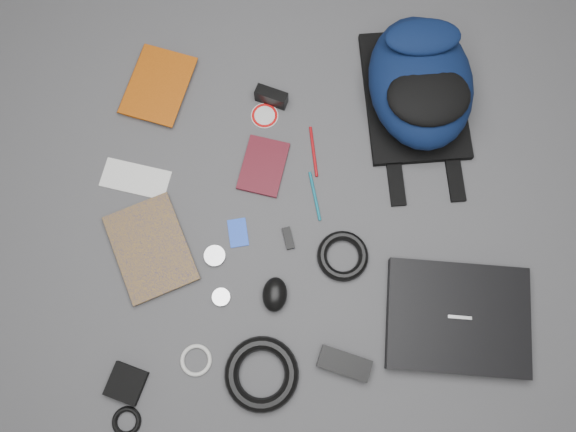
{
  "coord_description": "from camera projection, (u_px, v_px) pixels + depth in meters",
  "views": [
    {
      "loc": [
        -0.03,
        -0.37,
        1.5
      ],
      "look_at": [
        0.0,
        0.0,
        0.02
      ],
      "focal_mm": 35.0,
      "sensor_mm": 36.0,
      "label": 1
    }
  ],
  "objects": [
    {
      "name": "power_cord_coil",
      "position": [
        262.0,
        374.0,
        1.42
      ],
      "size": [
        0.23,
        0.23,
        0.04
      ],
      "primitive_type": "torus",
      "rotation": [
        0.0,
        0.0,
        0.23
      ],
      "color": "black",
      "rests_on": "ground"
    },
    {
      "name": "pouch",
      "position": [
        126.0,
        383.0,
        1.42
      ],
      "size": [
        0.12,
        0.12,
        0.02
      ],
      "primitive_type": "cube",
      "rotation": [
        0.0,
        0.0,
        -0.42
      ],
      "color": "black",
      "rests_on": "ground"
    },
    {
      "name": "cable_coil",
      "position": [
        343.0,
        256.0,
        1.5
      ],
      "size": [
        0.18,
        0.18,
        0.03
      ],
      "primitive_type": "torus",
      "rotation": [
        0.0,
        0.0,
        0.38
      ],
      "color": "black",
      "rests_on": "ground"
    },
    {
      "name": "id_badge",
      "position": [
        238.0,
        233.0,
        1.53
      ],
      "size": [
        0.06,
        0.08,
        0.0
      ],
      "primitive_type": "cube",
      "rotation": [
        0.0,
        0.0,
        0.08
      ],
      "color": "blue",
      "rests_on": "ground"
    },
    {
      "name": "usb_black",
      "position": [
        288.0,
        238.0,
        1.52
      ],
      "size": [
        0.03,
        0.06,
        0.01
      ],
      "primitive_type": "cube",
      "rotation": [
        0.0,
        0.0,
        0.16
      ],
      "color": "black",
      "rests_on": "ground"
    },
    {
      "name": "headphone_right",
      "position": [
        221.0,
        297.0,
        1.48
      ],
      "size": [
        0.06,
        0.06,
        0.01
      ],
      "primitive_type": "cylinder",
      "rotation": [
        0.0,
        0.0,
        0.34
      ],
      "color": "silver",
      "rests_on": "ground"
    },
    {
      "name": "laptop",
      "position": [
        458.0,
        318.0,
        1.46
      ],
      "size": [
        0.41,
        0.34,
        0.04
      ],
      "primitive_type": "cube",
      "rotation": [
        0.0,
        0.0,
        -0.15
      ],
      "color": "black",
      "rests_on": "ground"
    },
    {
      "name": "sticker_disc",
      "position": [
        265.0,
        116.0,
        1.61
      ],
      "size": [
        0.09,
        0.09,
        0.0
      ],
      "primitive_type": "cylinder",
      "rotation": [
        0.0,
        0.0,
        0.19
      ],
      "color": "silver",
      "rests_on": "ground"
    },
    {
      "name": "textbook_red",
      "position": [
        131.0,
        78.0,
        1.63
      ],
      "size": [
        0.24,
        0.27,
        0.02
      ],
      "primitive_type": "imported",
      "rotation": [
        0.0,
        0.0,
        -0.36
      ],
      "color": "#983D08",
      "rests_on": "ground"
    },
    {
      "name": "mouse",
      "position": [
        275.0,
        294.0,
        1.47
      ],
      "size": [
        0.08,
        0.1,
        0.05
      ],
      "primitive_type": "ellipsoid",
      "rotation": [
        0.0,
        0.0,
        -0.15
      ],
      "color": "black",
      "rests_on": "ground"
    },
    {
      "name": "backpack",
      "position": [
        420.0,
        82.0,
        1.54
      ],
      "size": [
        0.31,
        0.44,
        0.18
      ],
      "primitive_type": null,
      "rotation": [
        0.0,
        0.0,
        -0.0
      ],
      "color": "black",
      "rests_on": "ground"
    },
    {
      "name": "pen_red",
      "position": [
        314.0,
        152.0,
        1.58
      ],
      "size": [
        0.01,
        0.15,
        0.01
      ],
      "primitive_type": "cylinder",
      "rotation": [
        1.57,
        0.0,
        0.03
      ],
      "color": "#A10C11",
      "rests_on": "ground"
    },
    {
      "name": "power_brick",
      "position": [
        344.0,
        363.0,
        1.43
      ],
      "size": [
        0.14,
        0.1,
        0.03
      ],
      "primitive_type": "cube",
      "rotation": [
        0.0,
        0.0,
        -0.4
      ],
      "color": "black",
      "rests_on": "ground"
    },
    {
      "name": "compact_camera",
      "position": [
        271.0,
        97.0,
        1.6
      ],
      "size": [
        0.1,
        0.07,
        0.05
      ],
      "primitive_type": "cube",
      "rotation": [
        0.0,
        0.0,
        -0.43
      ],
      "color": "black",
      "rests_on": "ground"
    },
    {
      "name": "headphone_left",
      "position": [
        215.0,
        256.0,
        1.51
      ],
      "size": [
        0.08,
        0.08,
        0.01
      ],
      "primitive_type": "cylinder",
      "rotation": [
        0.0,
        0.0,
        0.4
      ],
      "color": "#AEAEB0",
      "rests_on": "ground"
    },
    {
      "name": "dvd_case",
      "position": [
        263.0,
        166.0,
        1.57
      ],
      "size": [
        0.16,
        0.19,
        0.01
      ],
      "primitive_type": "cube",
      "rotation": [
        0.0,
        0.0,
        -0.31
      ],
      "color": "#410C14",
      "rests_on": "ground"
    },
    {
      "name": "earbud_coil",
      "position": [
        127.0,
        421.0,
        1.41
      ],
      "size": [
        0.09,
        0.09,
        0.01
      ],
      "primitive_type": "torus",
      "rotation": [
        0.0,
        0.0,
        -0.31
      ],
      "color": "black",
      "rests_on": "ground"
    },
    {
      "name": "ground",
      "position": [
        288.0,
        218.0,
        1.54
      ],
      "size": [
        4.0,
        4.0,
        0.0
      ],
      "primitive_type": "plane",
      "color": "#4F4F51",
      "rests_on": "ground"
    },
    {
      "name": "envelope",
      "position": [
        135.0,
        179.0,
        1.57
      ],
      "size": [
        0.2,
        0.14,
        0.0
      ],
      "primitive_type": "cube",
      "rotation": [
        0.0,
        0.0,
        -0.31
      ],
      "color": "white",
      "rests_on": "ground"
    },
    {
      "name": "white_cable_coil",
      "position": [
        196.0,
        360.0,
        1.44
      ],
      "size": [
        0.1,
        0.1,
        0.01
      ],
      "primitive_type": "torus",
      "rotation": [
        0.0,
        0.0,
        0.21
      ],
      "color": "silver",
      "rests_on": "ground"
    },
    {
      "name": "pen_teal",
      "position": [
        315.0,
        196.0,
        1.55
      ],
      "size": [
        0.02,
        0.14,
        0.01
      ],
      "primitive_type": "cylinder",
      "rotation": [
        1.57,
        0.0,
        0.11
      ],
      "color": "#0D6076",
      "rests_on": "ground"
    },
    {
      "name": "comic_book",
      "position": [
        118.0,
        262.0,
        1.5
      ],
      "size": [
        0.26,
        0.31,
        0.02
      ],
      "primitive_type": "imported",
      "rotation": [
        0.0,
        0.0,
        0.33
      ],
      "color": "#C48E0E",
      "rests_on": "ground"
    }
  ]
}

